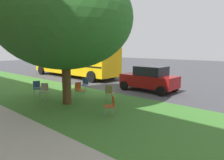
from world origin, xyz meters
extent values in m
plane|color=#424247|center=(0.00, 0.00, 0.00)|extent=(80.00, 80.00, 0.00)
cube|color=#3D752D|center=(0.00, 3.20, 0.00)|extent=(48.00, 6.00, 0.01)
cylinder|color=brown|center=(-1.34, 3.79, 1.31)|extent=(0.44, 0.44, 2.63)
ellipsoid|color=#2D6B28|center=(-1.34, 3.79, 4.21)|extent=(6.63, 6.63, 4.90)
cube|color=#C64C1E|center=(-0.81, 2.54, 0.44)|extent=(0.43, 0.45, 0.04)
cube|color=#C64C1E|center=(-0.63, 2.52, 0.68)|extent=(0.12, 0.40, 0.40)
cylinder|color=gray|center=(-0.97, 2.73, 0.21)|extent=(0.02, 0.02, 0.42)
cylinder|color=gray|center=(-0.99, 2.37, 0.21)|extent=(0.02, 0.02, 0.42)
cylinder|color=gray|center=(-0.63, 2.70, 0.21)|extent=(0.02, 0.02, 0.42)
cylinder|color=gray|center=(-0.66, 2.34, 0.21)|extent=(0.02, 0.02, 0.42)
cube|color=#335184|center=(1.42, 3.94, 0.44)|extent=(0.52, 0.53, 0.04)
cube|color=#335184|center=(1.59, 3.88, 0.68)|extent=(0.21, 0.41, 0.40)
cylinder|color=gray|center=(1.31, 4.17, 0.21)|extent=(0.02, 0.02, 0.42)
cylinder|color=gray|center=(1.20, 3.83, 0.21)|extent=(0.02, 0.02, 0.42)
cylinder|color=gray|center=(1.64, 4.06, 0.21)|extent=(0.02, 0.02, 0.42)
cylinder|color=gray|center=(1.52, 3.72, 0.21)|extent=(0.02, 0.02, 0.42)
cube|color=olive|center=(-2.64, 1.98, 0.44)|extent=(0.55, 0.54, 0.04)
cube|color=olive|center=(-2.72, 2.14, 0.68)|extent=(0.40, 0.25, 0.40)
cylinder|color=gray|center=(-2.73, 1.75, 0.21)|extent=(0.02, 0.02, 0.42)
cylinder|color=gray|center=(-2.40, 1.91, 0.21)|extent=(0.02, 0.02, 0.42)
cylinder|color=gray|center=(-2.87, 2.06, 0.21)|extent=(0.02, 0.02, 0.42)
cylinder|color=gray|center=(-2.55, 2.21, 0.21)|extent=(0.02, 0.02, 0.42)
cube|color=#335184|center=(0.26, 1.31, 0.44)|extent=(0.54, 0.52, 0.04)
cube|color=#335184|center=(0.32, 1.14, 0.68)|extent=(0.40, 0.22, 0.40)
cylinder|color=gray|center=(0.37, 1.54, 0.21)|extent=(0.02, 0.02, 0.42)
cylinder|color=gray|center=(0.03, 1.41, 0.21)|extent=(0.02, 0.02, 0.42)
cylinder|color=gray|center=(0.49, 1.22, 0.21)|extent=(0.02, 0.02, 0.42)
cylinder|color=gray|center=(0.15, 1.09, 0.21)|extent=(0.02, 0.02, 0.42)
cube|color=#C64C1E|center=(-4.31, 3.85, 0.44)|extent=(0.58, 0.57, 0.04)
cube|color=#C64C1E|center=(-4.42, 3.70, 0.68)|extent=(0.37, 0.31, 0.40)
cylinder|color=gray|center=(-4.06, 3.88, 0.21)|extent=(0.02, 0.02, 0.42)
cylinder|color=gray|center=(-4.35, 4.09, 0.21)|extent=(0.02, 0.02, 0.42)
cylinder|color=gray|center=(-4.26, 3.60, 0.21)|extent=(0.02, 0.02, 0.42)
cylinder|color=gray|center=(-4.55, 3.82, 0.21)|extent=(0.02, 0.02, 0.42)
cube|color=#ADA393|center=(0.37, 4.11, 0.44)|extent=(0.58, 0.58, 0.04)
cube|color=#ADA393|center=(0.49, 3.97, 0.68)|extent=(0.36, 0.32, 0.40)
cylinder|color=gray|center=(0.40, 4.35, 0.21)|extent=(0.02, 0.02, 0.42)
cylinder|color=gray|center=(0.12, 4.12, 0.21)|extent=(0.02, 0.02, 0.42)
cylinder|color=gray|center=(0.62, 4.10, 0.21)|extent=(0.02, 0.02, 0.42)
cylinder|color=gray|center=(0.35, 3.86, 0.21)|extent=(0.02, 0.02, 0.42)
cube|color=maroon|center=(-2.67, -1.77, 0.68)|extent=(3.70, 1.64, 0.76)
cube|color=#1E232B|center=(-2.82, -1.77, 1.33)|extent=(1.90, 1.44, 0.64)
cylinder|color=black|center=(-1.27, -0.90, 0.30)|extent=(0.60, 0.18, 0.60)
cylinder|color=black|center=(-1.27, -2.64, 0.30)|extent=(0.60, 0.18, 0.60)
cylinder|color=black|center=(-4.07, -0.90, 0.30)|extent=(0.60, 0.18, 0.60)
cylinder|color=black|center=(-4.07, -2.64, 0.30)|extent=(0.60, 0.18, 0.60)
cube|color=yellow|center=(6.64, -2.74, 1.63)|extent=(10.40, 2.44, 2.50)
cube|color=black|center=(6.64, -2.74, 1.28)|extent=(10.30, 2.46, 0.12)
cube|color=black|center=(6.64, -2.74, 2.53)|extent=(10.30, 2.46, 0.56)
cylinder|color=black|center=(10.64, -1.48, 0.48)|extent=(0.96, 0.28, 0.96)
cylinder|color=black|center=(10.64, -4.00, 0.48)|extent=(0.96, 0.28, 0.96)
cylinder|color=black|center=(2.64, -1.48, 0.48)|extent=(0.96, 0.28, 0.96)
cylinder|color=black|center=(2.64, -4.00, 0.48)|extent=(0.96, 0.28, 0.96)
camera|label=1|loc=(-9.96, 9.90, 2.80)|focal=33.29mm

